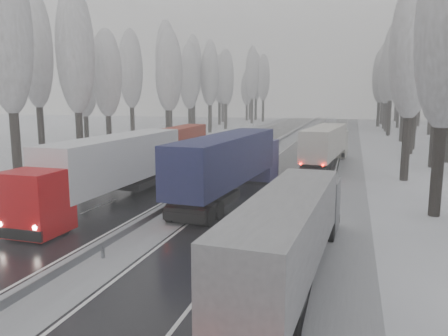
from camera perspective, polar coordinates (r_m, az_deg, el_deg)
The scene contains 53 objects.
ground at distance 17.15m, azimuth -22.82°, elevation -15.50°, with size 260.00×260.00×0.00m, color silver.
carriageway_right at distance 42.75m, azimuth 9.58°, elevation -0.18°, with size 7.50×200.00×0.03m, color black.
carriageway_left at distance 45.18m, azimuth -3.75°, elevation 0.45°, with size 7.50×200.00×0.03m, color black.
median_slush at distance 43.67m, azimuth 2.73°, elevation 0.15°, with size 3.00×200.00×0.04m, color #9EA0A6.
shoulder_right at distance 42.46m, azimuth 16.22°, elevation -0.48°, with size 2.40×200.00×0.04m, color #9EA0A6.
shoulder_left at distance 47.10m, azimuth -9.41°, elevation 0.71°, with size 2.40×200.00×0.04m, color #9EA0A6.
median_guardrail at distance 43.57m, azimuth 2.73°, elevation 0.90°, with size 0.12×200.00×0.76m.
tree_18 at distance 39.33m, azimuth 23.40°, elevation 14.01°, with size 3.60×3.60×16.58m.
tree_20 at distance 47.78m, azimuth 26.32°, elevation 12.19°, with size 3.60×3.60×15.71m.
tree_22 at distance 57.98m, azimuth 23.71°, elevation 11.79°, with size 3.60×3.60×15.86m.
tree_24 at distance 63.68m, azimuth 24.08°, elevation 14.14°, with size 3.60×3.60×20.49m.
tree_26 at distance 73.71m, azimuth 22.71°, elevation 12.62°, with size 3.60×3.60×18.78m.
tree_28 at distance 84.25m, azimuth 21.11°, elevation 12.58°, with size 3.60×3.60×19.62m.
tree_29 at distance 89.00m, azimuth 25.70°, elevation 11.46°, with size 3.60×3.60×18.11m.
tree_30 at distance 93.91m, azimuth 20.74°, elevation 11.52°, with size 3.60×3.60×17.86m.
tree_31 at distance 98.49m, azimuth 24.09°, elevation 11.46°, with size 3.60×3.60×18.58m.
tree_32 at distance 101.39m, azimuth 20.47°, elevation 11.14°, with size 3.60×3.60×17.33m.
tree_33 at distance 105.56m, azimuth 21.98°, elevation 9.92°, with size 3.60×3.60×14.33m.
tree_34 at distance 108.43m, azimuth 19.74°, elevation 11.13°, with size 3.60×3.60×17.63m.
tree_35 at distance 113.27m, azimuth 24.38°, elevation 10.95°, with size 3.60×3.60×18.25m.
tree_36 at distance 118.40m, azimuth 20.17°, elevation 11.71°, with size 3.60×3.60×20.23m.
tree_37 at distance 122.88m, azimuth 23.29°, elevation 10.27°, with size 3.60×3.60×16.37m.
tree_38 at distance 128.98m, azimuth 20.60°, elevation 10.81°, with size 3.60×3.60×17.97m.
tree_39 at distance 133.14m, azimuth 21.68°, elevation 10.19°, with size 3.60×3.60×16.19m.
tree_56 at distance 37.46m, azimuth -26.46°, elevation 15.60°, with size 3.60×3.60×18.12m.
tree_58 at distance 44.57m, azimuth -18.85°, elevation 14.16°, with size 3.60×3.60×17.21m.
tree_59 at distance 52.43m, azimuth -23.39°, elevation 13.94°, with size 3.60×3.60×18.41m.
tree_60 at distance 53.95m, azimuth -15.10°, elevation 11.80°, with size 3.60×3.60×14.84m.
tree_61 at distance 60.41m, azimuth -17.82°, elevation 10.83°, with size 3.60×3.60×13.95m.
tree_62 at distance 60.72m, azimuth -7.18°, elevation 12.46°, with size 3.60×3.60×16.04m.
tree_63 at distance 67.79m, azimuth -12.09°, elevation 12.45°, with size 3.60×3.60×16.88m.
tree_64 at distance 70.65m, azimuth -7.48°, elevation 11.68°, with size 3.60×3.60×15.42m.
tree_65 at distance 75.17m, azimuth -7.54°, elevation 13.51°, with size 3.60×3.60×19.48m.
tree_66 at distance 79.51m, azimuth -4.55°, elevation 11.37°, with size 3.60×3.60×15.23m.
tree_67 at distance 83.79m, azimuth -4.47°, elevation 12.09°, with size 3.60×3.60×17.09m.
tree_68 at distance 85.39m, azimuth -1.89°, elevation 11.87°, with size 3.60×3.60×16.65m.
tree_69 at distance 90.85m, azimuth -4.06°, elevation 12.78°, with size 3.60×3.60×19.35m.
tree_70 at distance 94.94m, azimuth 0.21°, elevation 11.79°, with size 3.60×3.60×17.09m.
tree_71 at distance 100.25m, azimuth -1.81°, elevation 12.57°, with size 3.60×3.60×19.61m.
tree_72 at distance 104.59m, azimuth 0.27°, elevation 10.87°, with size 3.60×3.60×15.11m.
tree_73 at distance 109.29m, azimuth -0.62°, elevation 11.51°, with size 3.60×3.60×17.22m.
tree_74 at distance 114.19m, azimuth 3.72°, elevation 12.19°, with size 3.60×3.60×19.68m.
tree_75 at distance 120.34m, azimuth -0.19°, elevation 11.73°, with size 3.60×3.60×18.60m.
tree_76 at distance 123.12m, azimuth 5.17°, elevation 11.62°, with size 3.60×3.60×18.55m.
tree_77 at distance 128.15m, azimuth 3.01°, elevation 10.35°, with size 3.60×3.60×14.32m.
tree_78 at distance 130.31m, azimuth 4.21°, elevation 11.79°, with size 3.60×3.60×19.55m.
tree_79 at distance 134.76m, azimuth 3.40°, elevation 11.05°, with size 3.60×3.60×17.07m.
truck_grey_tarp at distance 16.73m, azimuth 8.96°, elevation -7.75°, with size 2.99×14.17×3.61m.
truck_blue_box at distance 30.09m, azimuth 1.04°, elevation 0.93°, with size 4.00×17.42×4.43m.
truck_cream_box at distance 44.75m, azimuth 13.24°, elevation 3.17°, with size 3.98×15.98×4.06m.
box_truck_distant at distance 93.37m, azimuth 13.75°, elevation 5.59°, with size 2.63×6.95×2.54m.
truck_red_white at distance 29.04m, azimuth -14.78°, elevation 0.26°, with size 3.01×17.17×4.39m.
truck_red_red at distance 46.43m, azimuth -6.18°, elevation 3.33°, with size 2.90×14.55×3.71m.
Camera 1 is at (10.19, -11.89, 7.00)m, focal length 35.00 mm.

